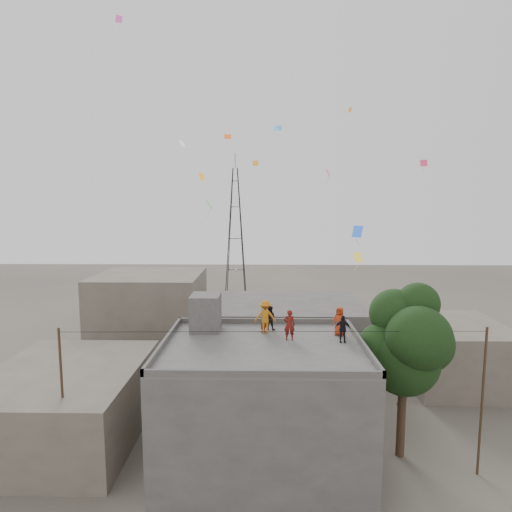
{
  "coord_description": "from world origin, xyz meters",
  "views": [
    {
      "loc": [
        0.04,
        -20.6,
        13.18
      ],
      "look_at": [
        -0.4,
        3.12,
        10.21
      ],
      "focal_mm": 30.0,
      "sensor_mm": 36.0,
      "label": 1
    }
  ],
  "objects": [
    {
      "name": "neighbor_northwest",
      "position": [
        -10.0,
        16.0,
        3.5
      ],
      "size": [
        9.0,
        8.0,
        7.0
      ],
      "primitive_type": "cube",
      "color": "#5B5348",
      "rests_on": "ground"
    },
    {
      "name": "tree",
      "position": [
        7.37,
        0.6,
        6.1
      ],
      "size": [
        4.9,
        4.6,
        9.1
      ],
      "color": "black",
      "rests_on": "ground"
    },
    {
      "name": "person_red_child",
      "position": [
        0.05,
        2.16,
        6.73
      ],
      "size": [
        0.51,
        0.55,
        1.26
      ],
      "primitive_type": "imported",
      "rotation": [
        0.0,
        0.0,
        0.97
      ],
      "color": "maroon",
      "rests_on": "main_building"
    },
    {
      "name": "kites",
      "position": [
        1.26,
        7.05,
        15.72
      ],
      "size": [
        19.89,
        16.53,
        12.91
      ],
      "color": "orange",
      "rests_on": "ground"
    },
    {
      "name": "transmission_tower",
      "position": [
        -4.0,
        40.0,
        9.07
      ],
      "size": [
        2.97,
        2.97,
        20.01
      ],
      "color": "black",
      "rests_on": "ground"
    },
    {
      "name": "person_dark_child",
      "position": [
        0.39,
        2.74,
        6.77
      ],
      "size": [
        0.78,
        0.69,
        1.35
      ],
      "primitive_type": "imported",
      "rotation": [
        0.0,
        0.0,
        2.82
      ],
      "color": "black",
      "rests_on": "main_building"
    },
    {
      "name": "utility_line",
      "position": [
        0.5,
        -1.25,
        3.83
      ],
      "size": [
        20.12,
        0.62,
        7.4
      ],
      "color": "black",
      "rests_on": "ground"
    },
    {
      "name": "person_orange_adult",
      "position": [
        0.12,
        2.07,
        7.01
      ],
      "size": [
        1.2,
        0.73,
        1.82
      ],
      "primitive_type": "imported",
      "rotation": [
        0.0,
        0.0,
        -3.1
      ],
      "color": "#C67416",
      "rests_on": "main_building"
    },
    {
      "name": "ground",
      "position": [
        0.0,
        0.0,
        0.0
      ],
      "size": [
        140.0,
        140.0,
        0.0
      ],
      "primitive_type": "plane",
      "color": "#443E37",
      "rests_on": "ground"
    },
    {
      "name": "neighbor_north",
      "position": [
        2.0,
        14.0,
        2.5
      ],
      "size": [
        12.0,
        9.0,
        5.0
      ],
      "primitive_type": "cube",
      "color": "#484643",
      "rests_on": "ground"
    },
    {
      "name": "neighbor_west",
      "position": [
        -11.0,
        2.0,
        2.0
      ],
      "size": [
        8.0,
        10.0,
        4.0
      ],
      "primitive_type": "cube",
      "color": "#5B5348",
      "rests_on": "ground"
    },
    {
      "name": "stair_head_box",
      "position": [
        -3.2,
        2.6,
        7.1
      ],
      "size": [
        1.6,
        1.8,
        2.0
      ],
      "primitive_type": "cube",
      "color": "#484643",
      "rests_on": "main_building"
    },
    {
      "name": "neighbor_east",
      "position": [
        14.0,
        10.0,
        2.2
      ],
      "size": [
        7.0,
        8.0,
        4.4
      ],
      "primitive_type": "cube",
      "color": "#5B5348",
      "rests_on": "ground"
    },
    {
      "name": "person_dark_adult",
      "position": [
        4.06,
        0.59,
        6.8
      ],
      "size": [
        0.84,
        0.41,
        1.39
      ],
      "primitive_type": "imported",
      "rotation": [
        0.0,
        0.0,
        -0.09
      ],
      "color": "black",
      "rests_on": "main_building"
    },
    {
      "name": "parapet",
      "position": [
        0.0,
        0.0,
        6.25
      ],
      "size": [
        10.0,
        8.0,
        0.3
      ],
      "color": "#484643",
      "rests_on": "main_building"
    },
    {
      "name": "person_red_adult",
      "position": [
        1.37,
        0.88,
        6.9
      ],
      "size": [
        0.59,
        0.4,
        1.6
      ],
      "primitive_type": "imported",
      "rotation": [
        0.0,
        0.0,
        3.11
      ],
      "color": "maroon",
      "rests_on": "main_building"
    },
    {
      "name": "main_building",
      "position": [
        0.0,
        0.0,
        3.05
      ],
      "size": [
        10.0,
        8.0,
        6.1
      ],
      "color": "#484643",
      "rests_on": "ground"
    },
    {
      "name": "person_orange_child",
      "position": [
        4.11,
        1.74,
        6.88
      ],
      "size": [
        0.9,
        0.83,
        1.55
      ],
      "primitive_type": "imported",
      "rotation": [
        0.0,
        0.0,
        -0.58
      ],
      "color": "#B83415",
      "rests_on": "main_building"
    }
  ]
}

